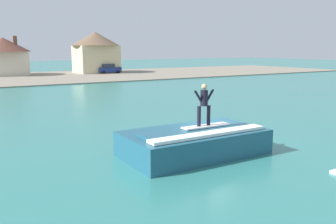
{
  "coord_description": "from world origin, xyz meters",
  "views": [
    {
      "loc": [
        -10.41,
        -13.37,
        4.47
      ],
      "look_at": [
        -1.74,
        0.91,
        1.53
      ],
      "focal_mm": 38.35,
      "sensor_mm": 36.0,
      "label": 1
    }
  ],
  "objects_px": {
    "surfboard": "(206,126)",
    "house_gabled_white": "(96,50)",
    "surfer": "(204,102)",
    "house_small_cottage": "(4,54)",
    "wave_crest": "(194,142)",
    "car_far_shore": "(108,69)"
  },
  "relations": [
    {
      "from": "surfboard",
      "to": "car_far_shore",
      "type": "height_order",
      "value": "car_far_shore"
    },
    {
      "from": "surfer",
      "to": "house_small_cottage",
      "type": "relative_size",
      "value": 0.21
    },
    {
      "from": "surfboard",
      "to": "surfer",
      "type": "xyz_separation_m",
      "value": [
        -0.11,
        0.03,
        1.03
      ]
    },
    {
      "from": "house_gabled_white",
      "to": "house_small_cottage",
      "type": "distance_m",
      "value": 15.54
    },
    {
      "from": "surfer",
      "to": "car_far_shore",
      "type": "xyz_separation_m",
      "value": [
        15.59,
        49.44,
        -1.3
      ]
    },
    {
      "from": "wave_crest",
      "to": "surfboard",
      "type": "distance_m",
      "value": 0.85
    },
    {
      "from": "house_gabled_white",
      "to": "house_small_cottage",
      "type": "bearing_deg",
      "value": 175.92
    },
    {
      "from": "surfboard",
      "to": "house_small_cottage",
      "type": "height_order",
      "value": "house_small_cottage"
    },
    {
      "from": "surfer",
      "to": "house_small_cottage",
      "type": "bearing_deg",
      "value": 91.25
    },
    {
      "from": "surfboard",
      "to": "house_gabled_white",
      "type": "relative_size",
      "value": 0.26
    },
    {
      "from": "house_gabled_white",
      "to": "house_small_cottage",
      "type": "height_order",
      "value": "house_gabled_white"
    },
    {
      "from": "surfer",
      "to": "house_gabled_white",
      "type": "relative_size",
      "value": 0.2
    },
    {
      "from": "wave_crest",
      "to": "surfboard",
      "type": "height_order",
      "value": "surfboard"
    },
    {
      "from": "surfboard",
      "to": "house_small_cottage",
      "type": "bearing_deg",
      "value": 91.37
    },
    {
      "from": "wave_crest",
      "to": "car_far_shore",
      "type": "height_order",
      "value": "car_far_shore"
    },
    {
      "from": "wave_crest",
      "to": "house_small_cottage",
      "type": "relative_size",
      "value": 0.7
    },
    {
      "from": "wave_crest",
      "to": "house_gabled_white",
      "type": "xyz_separation_m",
      "value": [
        14.74,
        52.1,
        3.71
      ]
    },
    {
      "from": "surfer",
      "to": "car_far_shore",
      "type": "relative_size",
      "value": 0.42
    },
    {
      "from": "car_far_shore",
      "to": "house_gabled_white",
      "type": "bearing_deg",
      "value": 114.7
    },
    {
      "from": "surfboard",
      "to": "surfer",
      "type": "relative_size",
      "value": 1.27
    },
    {
      "from": "wave_crest",
      "to": "house_small_cottage",
      "type": "height_order",
      "value": "house_small_cottage"
    },
    {
      "from": "wave_crest",
      "to": "house_gabled_white",
      "type": "height_order",
      "value": "house_gabled_white"
    }
  ]
}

